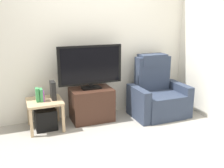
% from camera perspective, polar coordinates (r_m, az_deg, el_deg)
% --- Properties ---
extents(ground_plane, '(6.40, 6.40, 0.00)m').
position_cam_1_polar(ground_plane, '(3.91, 0.66, -11.98)').
color(ground_plane, '#9E998E').
extents(wall_back, '(6.40, 0.06, 2.60)m').
position_cam_1_polar(wall_back, '(4.57, -4.76, 9.03)').
color(wall_back, silver).
rests_on(wall_back, ground).
extents(wall_side, '(0.06, 4.48, 2.60)m').
position_cam_1_polar(wall_side, '(4.57, 23.30, 7.86)').
color(wall_side, silver).
rests_on(wall_side, ground).
extents(tv_stand, '(0.70, 0.49, 0.56)m').
position_cam_1_polar(tv_stand, '(4.48, -4.51, -4.47)').
color(tv_stand, '#3D2319').
rests_on(tv_stand, ground).
extents(television, '(1.09, 0.20, 0.73)m').
position_cam_1_polar(television, '(4.32, -4.77, 3.96)').
color(television, black).
rests_on(television, tv_stand).
extents(recliner_armchair, '(0.98, 0.78, 1.08)m').
position_cam_1_polar(recliner_armchair, '(4.75, 9.93, -2.34)').
color(recliner_armchair, '#2D384C').
rests_on(recliner_armchair, ground).
extents(side_table, '(0.54, 0.54, 0.47)m').
position_cam_1_polar(side_table, '(4.23, -14.62, -4.48)').
color(side_table, tan).
rests_on(side_table, ground).
extents(subwoofer_box, '(0.33, 0.33, 0.33)m').
position_cam_1_polar(subwoofer_box, '(4.31, -14.41, -7.41)').
color(subwoofer_box, black).
rests_on(subwoofer_box, ground).
extents(book_leftmost, '(0.05, 0.11, 0.21)m').
position_cam_1_polar(book_leftmost, '(4.14, -16.12, -2.32)').
color(book_leftmost, '#388C4C').
rests_on(book_leftmost, side_table).
extents(book_middle, '(0.05, 0.14, 0.20)m').
position_cam_1_polar(book_middle, '(4.15, -15.36, -2.34)').
color(book_middle, '#388C4C').
rests_on(book_middle, side_table).
extents(book_rightmost, '(0.03, 0.13, 0.17)m').
position_cam_1_polar(book_rightmost, '(4.16, -14.99, -2.50)').
color(book_rightmost, purple).
rests_on(book_rightmost, side_table).
extents(game_console, '(0.07, 0.20, 0.29)m').
position_cam_1_polar(game_console, '(4.19, -12.87, -1.38)').
color(game_console, black).
rests_on(game_console, side_table).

